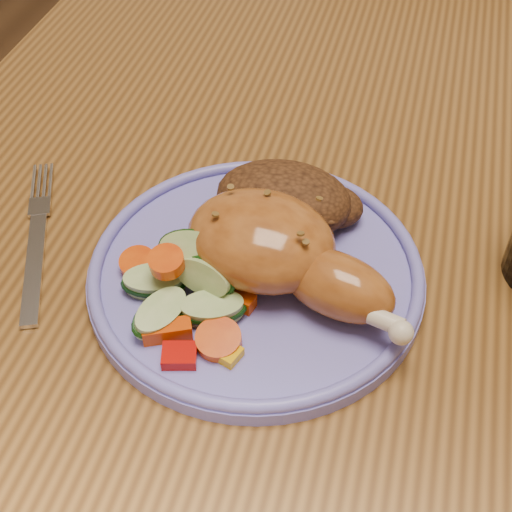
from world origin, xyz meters
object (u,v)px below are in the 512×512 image
plate (256,275)px  chair_far (418,97)px  dining_table (380,312)px  fork (36,244)px

plate → chair_far: bearing=81.8°
dining_table → fork: 0.30m
dining_table → fork: (-0.28, -0.07, 0.09)m
fork → dining_table: bearing=14.5°
plate → fork: size_ratio=1.63×
chair_far → plate: chair_far is taller
dining_table → chair_far: (0.00, 0.63, -0.17)m
chair_far → fork: 0.80m
chair_far → plate: size_ratio=3.54×
plate → fork: (-0.18, -0.01, -0.00)m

